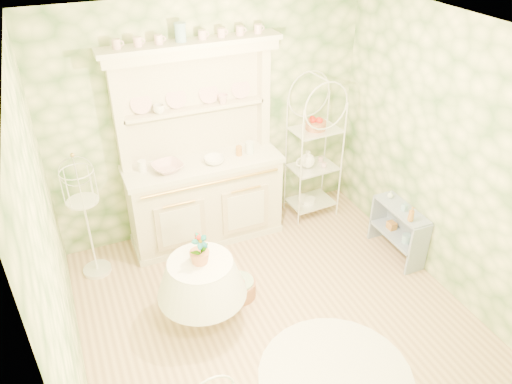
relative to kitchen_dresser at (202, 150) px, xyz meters
name	(u,v)px	position (x,y,z in m)	size (l,w,h in m)	color
floor	(276,316)	(0.20, -1.52, -1.15)	(3.60, 3.60, 0.00)	tan
ceiling	(284,38)	(0.20, -1.52, 1.56)	(3.60, 3.60, 0.00)	white
wall_left	(53,255)	(-1.60, -1.52, 0.21)	(3.60, 3.60, 0.00)	#EDECAF
wall_right	(449,161)	(2.00, -1.52, 0.21)	(3.60, 3.60, 0.00)	#EDECAF
wall_back	(210,120)	(0.20, 0.28, 0.21)	(3.60, 3.60, 0.00)	#EDECAF
wall_front	(419,363)	(0.20, -3.32, 0.21)	(3.60, 3.60, 0.00)	#EDECAF
kitchen_dresser	(202,150)	(0.00, 0.00, 0.00)	(1.87, 0.61, 2.29)	beige
bakers_rack	(314,152)	(1.38, -0.03, -0.28)	(0.54, 0.38, 1.73)	white
side_shelf	(398,232)	(1.86, -1.17, -0.84)	(0.26, 0.70, 0.60)	#8594AD
round_table	(202,292)	(-0.46, -1.27, -0.80)	(0.63, 0.63, 0.69)	white
birdcage_stand	(85,212)	(-1.31, -0.14, -0.37)	(0.37, 0.37, 1.55)	white
floor_basket	(239,288)	(-0.02, -1.10, -1.04)	(0.32, 0.32, 0.20)	#AC6B46
lace_rug	(336,376)	(0.37, -2.36, -1.14)	(1.34, 1.34, 0.01)	white
bowl_floral	(168,170)	(-0.40, -0.05, -0.13)	(0.32, 0.32, 0.08)	white
bowl_white	(214,162)	(0.11, -0.09, -0.13)	(0.23, 0.23, 0.07)	white
cup_left	(159,111)	(-0.39, 0.16, 0.47)	(0.12, 0.12, 0.09)	white
cup_right	(223,101)	(0.31, 0.15, 0.47)	(0.11, 0.11, 0.10)	white
potted_geranium	(201,252)	(-0.45, -1.30, -0.29)	(0.17, 0.12, 0.32)	#3F7238
bottle_amber	(411,215)	(1.79, -1.39, -0.46)	(0.07, 0.07, 0.17)	#AD722E
bottle_blue	(405,208)	(1.85, -1.21, -0.49)	(0.05, 0.05, 0.12)	#7BA9BA
bottle_glass	(390,195)	(1.87, -0.94, -0.50)	(0.06, 0.06, 0.08)	silver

